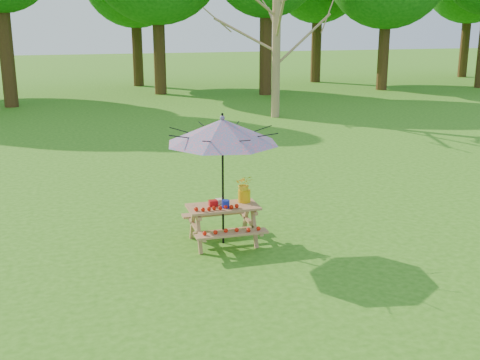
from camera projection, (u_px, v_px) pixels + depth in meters
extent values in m
plane|color=#2D6D14|center=(378.00, 286.00, 8.67)|extent=(120.00, 120.00, 0.00)
cylinder|color=#967151|center=(276.00, 50.00, 22.80)|extent=(0.34, 0.34, 5.13)
cube|color=#9F7348|center=(223.00, 207.00, 10.18)|extent=(1.20, 0.62, 0.04)
cube|color=#9F7348|center=(232.00, 234.00, 9.75)|extent=(1.20, 0.22, 0.04)
cube|color=#9F7348|center=(215.00, 213.00, 10.77)|extent=(1.20, 0.22, 0.04)
cylinder|color=black|center=(223.00, 180.00, 10.06)|extent=(0.04, 0.04, 2.25)
cone|color=#1E74AD|center=(222.00, 131.00, 9.84)|extent=(2.25, 2.25, 0.41)
sphere|color=#1E74AD|center=(222.00, 118.00, 9.78)|extent=(0.08, 0.08, 0.08)
cube|color=#AE0D11|center=(213.00, 203.00, 10.15)|extent=(0.14, 0.12, 0.10)
cylinder|color=#1520AB|center=(226.00, 204.00, 10.06)|extent=(0.13, 0.13, 0.13)
cube|color=beige|center=(220.00, 201.00, 10.33)|extent=(0.13, 0.13, 0.07)
cylinder|color=#E1A70B|center=(244.00, 196.00, 10.37)|extent=(0.22, 0.22, 0.22)
imported|color=gold|center=(244.00, 184.00, 10.31)|extent=(0.34, 0.32, 0.32)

